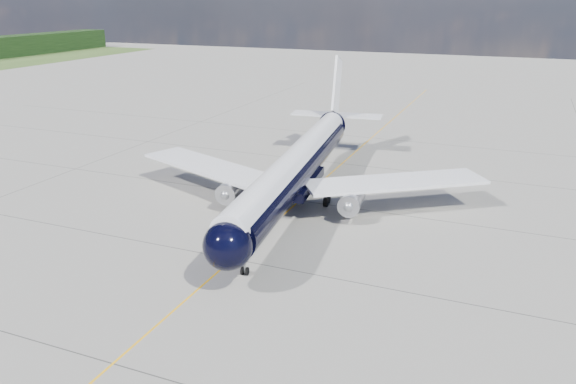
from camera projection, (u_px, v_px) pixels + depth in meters
ground at (316, 187)px, 63.36m from camera, size 320.00×320.00×0.00m
taxiway_centerline at (300, 201)px, 59.00m from camera, size 0.16×160.00×0.01m
main_airliner at (299, 165)px, 57.14m from camera, size 37.34×45.74×13.22m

